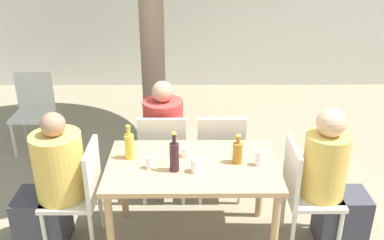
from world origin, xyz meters
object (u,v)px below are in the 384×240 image
patio_chair_2 (163,152)px  drinking_glass_1 (259,158)px  patio_chair_0 (80,190)px  patio_chair_4 (34,107)px  wine_bottle_1 (174,156)px  amber_bottle_2 (238,152)px  patio_chair_1 (304,189)px  person_seated_2 (164,140)px  oil_cruet_0 (129,146)px  drinking_glass_3 (185,152)px  dining_table_front (192,174)px  person_seated_1 (333,185)px  drinking_glass_0 (196,165)px  drinking_glass_2 (149,162)px  person_seated_0 (52,187)px  patio_chair_3 (220,151)px

patio_chair_2 → drinking_glass_1: size_ratio=7.47×
patio_chair_0 → patio_chair_4: same height
wine_bottle_1 → amber_bottle_2: (0.50, 0.12, -0.03)m
patio_chair_1 → person_seated_2: person_seated_2 is taller
wine_bottle_1 → patio_chair_0: bearing=173.0°
oil_cruet_0 → drinking_glass_1: (1.03, -0.12, -0.05)m
person_seated_2 → drinking_glass_3: bearing=106.1°
dining_table_front → drinking_glass_3: (-0.06, 0.13, 0.13)m
drinking_glass_1 → wine_bottle_1: bearing=-173.3°
dining_table_front → person_seated_2: (-0.27, 0.88, -0.14)m
oil_cruet_0 → amber_bottle_2: size_ratio=1.19×
person_seated_1 → amber_bottle_2: (-0.79, 0.02, 0.30)m
patio_chair_1 → patio_chair_4: same height
patio_chair_4 → patio_chair_2: bearing=-35.0°
patio_chair_4 → wine_bottle_1: size_ratio=2.84×
patio_chair_0 → oil_cruet_0: oil_cruet_0 is taller
patio_chair_1 → drinking_glass_1: size_ratio=7.47×
patio_chair_0 → person_seated_1: bearing=90.0°
person_seated_1 → drinking_glass_0: 1.16m
drinking_glass_0 → drinking_glass_2: drinking_glass_0 is taller
drinking_glass_1 → person_seated_0: bearing=179.4°
dining_table_front → drinking_glass_2: drinking_glass_2 is taller
patio_chair_4 → drinking_glass_0: (1.91, -1.89, 0.29)m
dining_table_front → patio_chair_4: size_ratio=1.48×
drinking_glass_3 → person_seated_1: bearing=-6.2°
patio_chair_3 → patio_chair_1: bearing=134.7°
dining_table_front → person_seated_1: 1.15m
patio_chair_1 → patio_chair_4: 3.31m
person_seated_0 → amber_bottle_2: size_ratio=4.95×
dining_table_front → oil_cruet_0: size_ratio=4.70×
patio_chair_3 → person_seated_2: (-0.55, 0.23, 0.01)m
oil_cruet_0 → drinking_glass_2: oil_cruet_0 is taller
patio_chair_1 → drinking_glass_0: patio_chair_1 is taller
person_seated_0 → dining_table_front: bearing=90.0°
amber_bottle_2 → person_seated_2: bearing=126.4°
wine_bottle_1 → oil_cruet_0: bearing=151.4°
patio_chair_2 → patio_chair_0: bearing=45.3°
patio_chair_0 → patio_chair_3: same height
patio_chair_0 → patio_chair_1: same height
patio_chair_1 → person_seated_2: size_ratio=0.78×
drinking_glass_3 → drinking_glass_2: bearing=-145.9°
person_seated_0 → drinking_glass_0: 1.21m
amber_bottle_2 → patio_chair_2: bearing=135.3°
patio_chair_2 → person_seated_0: (-0.87, -0.65, 0.03)m
oil_cruet_0 → wine_bottle_1: 0.42m
patio_chair_1 → drinking_glass_1: (-0.39, -0.02, 0.30)m
patio_chair_0 → person_seated_1: (2.06, -0.00, 0.03)m
amber_bottle_2 → drinking_glass_2: bearing=-173.2°
patio_chair_3 → drinking_glass_1: 0.77m
wine_bottle_1 → drinking_glass_3: size_ratio=4.01×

